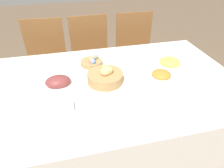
# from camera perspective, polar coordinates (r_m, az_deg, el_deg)

# --- Properties ---
(ground_plane) EXTENTS (12.00, 12.00, 0.00)m
(ground_plane) POSITION_cam_1_polar(r_m,az_deg,el_deg) (1.95, -0.09, -18.44)
(ground_plane) COLOR brown
(dining_table) EXTENTS (1.82, 1.12, 0.77)m
(dining_table) POSITION_cam_1_polar(r_m,az_deg,el_deg) (1.66, -0.10, -10.44)
(dining_table) COLOR white
(dining_table) RESTS_ON ground
(chair_far_left) EXTENTS (0.45, 0.45, 0.96)m
(chair_far_left) POSITION_cam_1_polar(r_m,az_deg,el_deg) (2.30, -18.03, 5.58)
(chair_far_left) COLOR brown
(chair_far_left) RESTS_ON ground
(chair_far_right) EXTENTS (0.43, 0.43, 0.96)m
(chair_far_right) POSITION_cam_1_polar(r_m,az_deg,el_deg) (2.41, 6.68, 8.52)
(chair_far_right) COLOR brown
(chair_far_right) RESTS_ON ground
(chair_far_center) EXTENTS (0.43, 0.43, 0.96)m
(chair_far_center) POSITION_cam_1_polar(r_m,az_deg,el_deg) (2.30, -5.81, 7.20)
(chair_far_center) COLOR brown
(chair_far_center) RESTS_ON ground
(bread_basket) EXTENTS (0.25, 0.25, 0.12)m
(bread_basket) POSITION_cam_1_polar(r_m,az_deg,el_deg) (1.39, -1.87, 2.33)
(bread_basket) COLOR #AD8451
(bread_basket) RESTS_ON dining_table
(egg_basket) EXTENTS (0.17, 0.17, 0.08)m
(egg_basket) POSITION_cam_1_polar(r_m,az_deg,el_deg) (1.61, -5.78, 6.37)
(egg_basket) COLOR #AD8451
(egg_basket) RESTS_ON dining_table
(ham_platter) EXTENTS (0.26, 0.18, 0.08)m
(ham_platter) POSITION_cam_1_polar(r_m,az_deg,el_deg) (1.41, -15.13, 0.47)
(ham_platter) COLOR white
(ham_platter) RESTS_ON dining_table
(pineapple_bowl) EXTENTS (0.18, 0.18, 0.10)m
(pineapple_bowl) POSITION_cam_1_polar(r_m,az_deg,el_deg) (1.58, 16.05, 5.22)
(pineapple_bowl) COLOR silver
(pineapple_bowl) RESTS_ON dining_table
(carrot_bowl) EXTENTS (0.15, 0.15, 0.09)m
(carrot_bowl) POSITION_cam_1_polar(r_m,az_deg,el_deg) (1.42, 13.78, 1.87)
(carrot_bowl) COLOR white
(carrot_bowl) RESTS_ON dining_table
(dinner_plate) EXTENTS (0.24, 0.24, 0.01)m
(dinner_plate) POSITION_cam_1_polar(r_m,az_deg,el_deg) (1.11, 1.81, -10.68)
(dinner_plate) COLOR white
(dinner_plate) RESTS_ON dining_table
(fork) EXTENTS (0.02, 0.16, 0.00)m
(fork) POSITION_cam_1_polar(r_m,az_deg,el_deg) (1.09, -5.77, -11.98)
(fork) COLOR silver
(fork) RESTS_ON dining_table
(knife) EXTENTS (0.02, 0.16, 0.00)m
(knife) POSITION_cam_1_polar(r_m,az_deg,el_deg) (1.14, 8.95, -9.45)
(knife) COLOR silver
(knife) RESTS_ON dining_table
(spoon) EXTENTS (0.02, 0.16, 0.00)m
(spoon) POSITION_cam_1_polar(r_m,az_deg,el_deg) (1.15, 10.36, -9.17)
(spoon) COLOR silver
(spoon) RESTS_ON dining_table
(drinking_cup) EXTENTS (0.08, 0.08, 0.08)m
(drinking_cup) POSITION_cam_1_polar(r_m,az_deg,el_deg) (1.25, 11.15, -3.10)
(drinking_cup) COLOR silver
(drinking_cup) RESTS_ON dining_table
(butter_dish) EXTENTS (0.11, 0.07, 0.03)m
(butter_dish) POSITION_cam_1_polar(r_m,az_deg,el_deg) (1.21, -13.44, -6.29)
(butter_dish) COLOR white
(butter_dish) RESTS_ON dining_table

